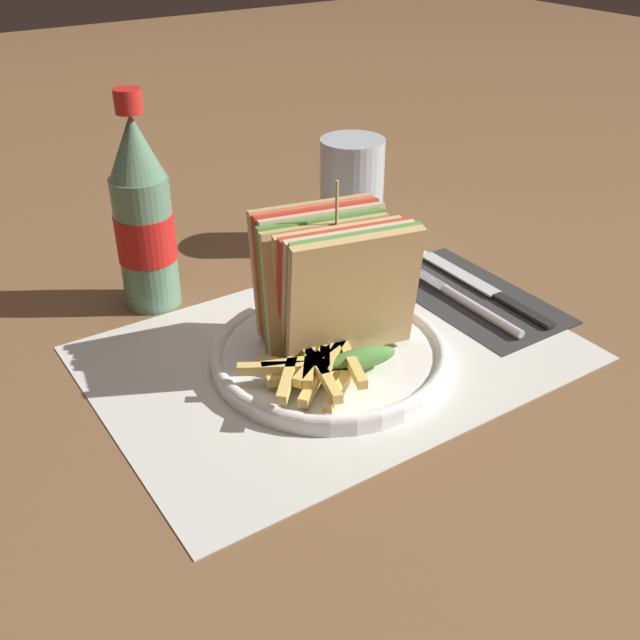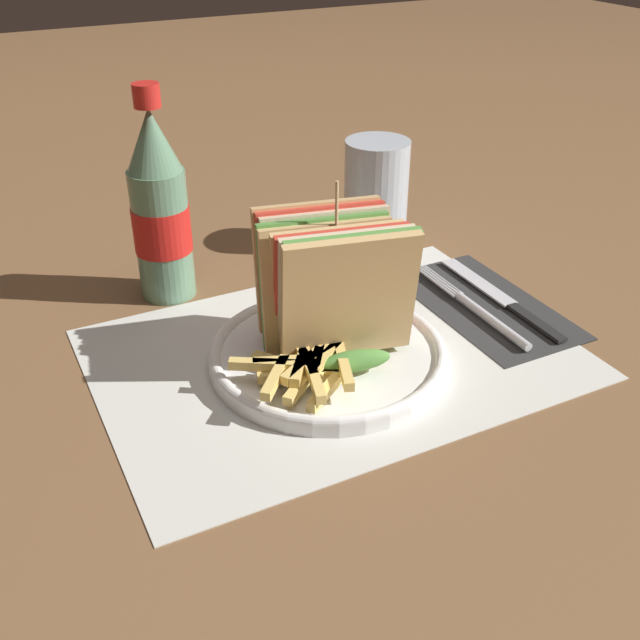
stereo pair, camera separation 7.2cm
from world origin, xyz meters
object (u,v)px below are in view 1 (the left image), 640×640
Objects in this scene: club_sandwich at (333,285)px; knife at (485,288)px; glass_near at (351,200)px; plate_main at (331,355)px; fork at (468,302)px; coke_bottle_near at (143,218)px.

club_sandwich reaches higher than knife.
knife is at bearing -75.20° from glass_near.
plate_main is 1.40× the size of club_sandwich.
fork is (0.18, -0.00, -0.07)m from club_sandwich.
knife is (0.04, 0.02, -0.00)m from fork.
knife is at bearing 5.70° from plate_main.
club_sandwich is 0.19m from fork.
club_sandwich is 0.23m from coke_bottle_near.
knife is 0.87× the size of coke_bottle_near.
club_sandwich is 0.23m from knife.
plate_main is 0.18m from fork.
club_sandwich reaches higher than plate_main.
glass_near is (-0.01, 0.21, 0.05)m from fork.
fork is at bearing -157.77° from knife.
plate_main is 0.25m from coke_bottle_near.
glass_near is at bearing 50.64° from plate_main.
fork is 0.05m from knife.
club_sandwich is at bearing 179.08° from fork.
fork is 0.84× the size of coke_bottle_near.
club_sandwich is at bearing -176.25° from knife.
fork is 1.44× the size of glass_near.
knife is at bearing 3.09° from club_sandwich.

